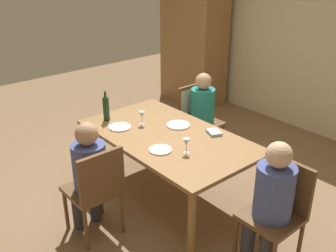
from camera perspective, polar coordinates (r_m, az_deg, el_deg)
The scene contains 17 objects.
ground_plane at distance 4.39m, azimuth 0.00°, elevation -9.99°, with size 10.00×10.00×0.00m, color #846647.
rear_room_partition at distance 5.89m, azimuth 21.23°, elevation 11.75°, with size 6.40×0.12×2.70m, color beige.
armoire_cabinet at distance 6.80m, azimuth 3.75°, elevation 12.64°, with size 1.18×0.62×2.18m.
dining_table at distance 4.05m, azimuth 0.00°, elevation -2.24°, with size 1.85×1.07×0.74m.
chair_right_end at distance 3.43m, azimuth 15.70°, elevation -11.15°, with size 0.44×0.44×0.92m.
chair_near at distance 3.60m, azimuth -10.39°, elevation -8.73°, with size 0.44×0.44×0.92m.
chair_far_left at distance 5.00m, azimuth 3.99°, elevation 2.24°, with size 0.46×0.44×0.92m.
person_woman_host at distance 3.28m, azimuth 14.80°, elevation -10.11°, with size 0.31×0.36×1.15m.
person_man_bearded at distance 3.62m, azimuth -11.45°, elevation -6.36°, with size 0.35×0.30×1.13m.
person_man_guest at distance 4.89m, azimuth 5.23°, elevation 2.30°, with size 0.34×0.30×1.12m.
wine_bottle_tall_green at distance 4.36m, azimuth -8.99°, elevation 2.68°, with size 0.07×0.07×0.34m.
wine_glass_near_left at distance 4.23m, azimuth -3.82°, elevation 1.57°, with size 0.07×0.07×0.15m.
wine_glass_centre at distance 3.63m, azimuth 2.68°, elevation -2.44°, with size 0.07×0.07×0.15m.
dinner_plate_host at distance 4.21m, azimuth -7.01°, elevation -0.14°, with size 0.24×0.24×0.01m, color white.
dinner_plate_guest_left at distance 4.23m, azimuth 1.50°, elevation 0.15°, with size 0.26×0.26×0.01m, color white.
dinner_plate_guest_right at distance 3.71m, azimuth -1.11°, elevation -3.48°, with size 0.22×0.22×0.01m, color white.
folded_napkin at distance 4.07m, azimuth 6.70°, elevation -0.91°, with size 0.16×0.12×0.03m, color #ADC6D6.
Camera 1 is at (2.76, -2.34, 2.48)m, focal length 41.96 mm.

